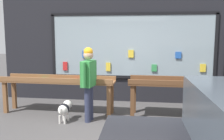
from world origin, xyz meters
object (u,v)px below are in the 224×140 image
object	(u,v)px
person_browsing	(89,79)
small_dog	(65,108)
display_table_right	(191,86)
display_table_left	(58,84)

from	to	relation	value
person_browsing	small_dog	xyz separation A→B (m)	(-0.52, -0.11, -0.66)
display_table_right	small_dog	world-z (taller)	display_table_right
display_table_left	person_browsing	distance (m)	1.02
display_table_left	person_browsing	xyz separation A→B (m)	(0.88, -0.47, 0.22)
display_table_left	small_dog	xyz separation A→B (m)	(0.35, -0.58, -0.44)
display_table_left	small_dog	size ratio (longest dim) A/B	4.91
person_browsing	display_table_right	bearing A→B (deg)	-70.60
display_table_right	person_browsing	world-z (taller)	person_browsing
display_table_right	person_browsing	distance (m)	2.31
display_table_left	small_dog	world-z (taller)	display_table_left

